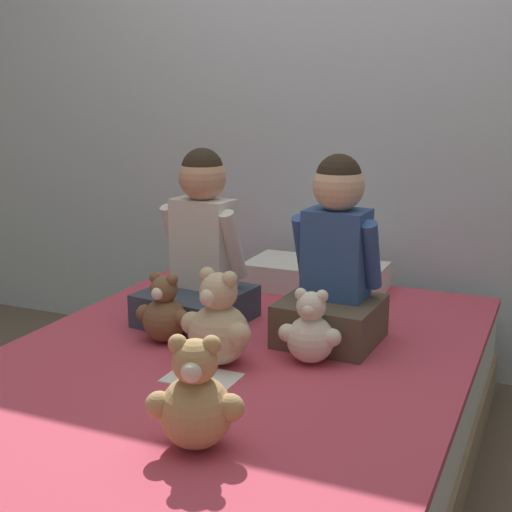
{
  "coord_description": "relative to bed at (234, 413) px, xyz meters",
  "views": [
    {
      "loc": [
        0.92,
        -1.92,
        1.25
      ],
      "look_at": [
        0.0,
        0.18,
        0.69
      ],
      "focal_mm": 50.0,
      "sensor_mm": 36.0,
      "label": 1
    }
  ],
  "objects": [
    {
      "name": "ground_plane",
      "position": [
        0.0,
        0.0,
        -0.2
      ],
      "size": [
        14.0,
        14.0,
        0.0
      ],
      "primitive_type": "plane",
      "color": "brown"
    },
    {
      "name": "wall_behind_bed",
      "position": [
        0.0,
        1.11,
        1.05
      ],
      "size": [
        8.0,
        0.06,
        2.5
      ],
      "color": "silver",
      "rests_on": "ground_plane"
    },
    {
      "name": "bed",
      "position": [
        0.0,
        0.0,
        0.0
      ],
      "size": [
        1.46,
        1.95,
        0.41
      ],
      "color": "#997F60",
      "rests_on": "ground_plane"
    },
    {
      "name": "child_on_left",
      "position": [
        -0.25,
        0.26,
        0.45
      ],
      "size": [
        0.38,
        0.39,
        0.62
      ],
      "rotation": [
        0.0,
        0.0,
        -0.12
      ],
      "color": "#384251",
      "rests_on": "bed"
    },
    {
      "name": "child_on_right",
      "position": [
        0.25,
        0.26,
        0.46
      ],
      "size": [
        0.32,
        0.32,
        0.62
      ],
      "rotation": [
        0.0,
        0.0,
        -0.04
      ],
      "color": "brown",
      "rests_on": "bed"
    },
    {
      "name": "teddy_bear_held_by_left_child",
      "position": [
        -0.26,
        0.01,
        0.3
      ],
      "size": [
        0.2,
        0.15,
        0.24
      ],
      "rotation": [
        0.0,
        0.0,
        -0.02
      ],
      "color": "brown",
      "rests_on": "bed"
    },
    {
      "name": "teddy_bear_held_by_right_child",
      "position": [
        0.25,
        0.03,
        0.3
      ],
      "size": [
        0.2,
        0.15,
        0.23
      ],
      "rotation": [
        0.0,
        0.0,
        0.11
      ],
      "color": "silver",
      "rests_on": "bed"
    },
    {
      "name": "teddy_bear_between_children",
      "position": [
        -0.01,
        -0.09,
        0.33
      ],
      "size": [
        0.25,
        0.19,
        0.3
      ],
      "rotation": [
        0.0,
        0.0,
        -0.19
      ],
      "color": "#D1B78E",
      "rests_on": "bed"
    },
    {
      "name": "teddy_bear_at_foot_of_bed",
      "position": [
        0.17,
        -0.57,
        0.32
      ],
      "size": [
        0.22,
        0.18,
        0.28
      ],
      "rotation": [
        0.0,
        0.0,
        0.33
      ],
      "color": "tan",
      "rests_on": "bed"
    },
    {
      "name": "pillow_at_headboard",
      "position": [
        0.0,
        0.8,
        0.26
      ],
      "size": [
        0.56,
        0.3,
        0.11
      ],
      "color": "silver",
      "rests_on": "bed"
    },
    {
      "name": "sign_card",
      "position": [
        0.0,
        -0.21,
        0.21
      ],
      "size": [
        0.21,
        0.15,
        0.0
      ],
      "color": "white",
      "rests_on": "bed"
    }
  ]
}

